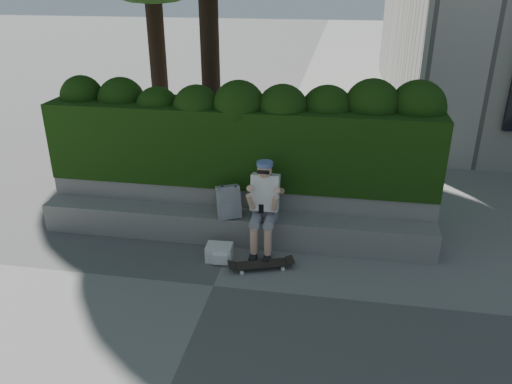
% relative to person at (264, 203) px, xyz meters
% --- Properties ---
extents(ground, '(80.00, 80.00, 0.00)m').
position_rel_person_xyz_m(ground, '(-0.51, -1.07, -0.75)').
color(ground, slate).
rests_on(ground, ground).
extents(bench_ledge, '(6.00, 0.45, 0.45)m').
position_rel_person_xyz_m(bench_ledge, '(-0.51, 0.18, -0.53)').
color(bench_ledge, gray).
rests_on(bench_ledge, ground).
extents(planter_wall, '(6.00, 0.50, 0.75)m').
position_rel_person_xyz_m(planter_wall, '(-0.51, 0.66, -0.38)').
color(planter_wall, gray).
rests_on(planter_wall, ground).
extents(hedge, '(6.00, 1.00, 1.20)m').
position_rel_person_xyz_m(hedge, '(-0.51, 0.88, 0.60)').
color(hedge, black).
rests_on(hedge, planter_wall).
extents(person, '(0.40, 0.76, 1.38)m').
position_rel_person_xyz_m(person, '(0.00, 0.00, 0.00)').
color(person, gray).
rests_on(person, ground).
extents(skateboard, '(0.84, 0.46, 0.09)m').
position_rel_person_xyz_m(skateboard, '(0.05, -0.55, -0.68)').
color(skateboard, black).
rests_on(skateboard, ground).
extents(backpack_plaid, '(0.37, 0.31, 0.48)m').
position_rel_person_xyz_m(backpack_plaid, '(-0.54, 0.08, -0.06)').
color(backpack_plaid, '#A7A6AB').
rests_on(backpack_plaid, bench_ledge).
extents(backpack_ground, '(0.38, 0.28, 0.24)m').
position_rel_person_xyz_m(backpack_ground, '(-0.58, -0.41, -0.63)').
color(backpack_ground, silver).
rests_on(backpack_ground, ground).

